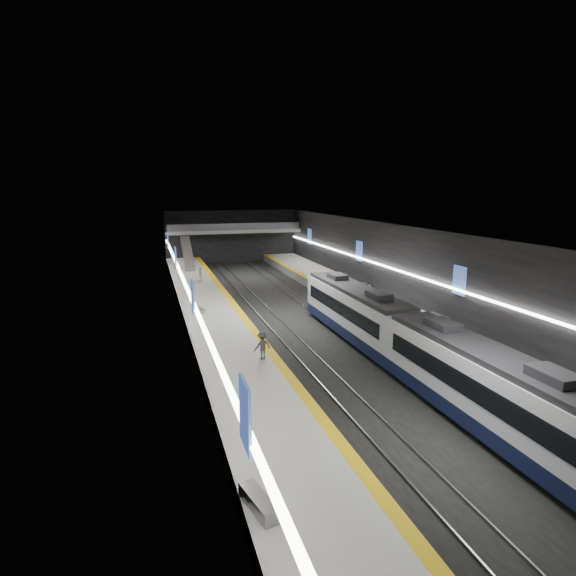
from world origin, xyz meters
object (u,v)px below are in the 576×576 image
object	(u,v)px
bench_right_near	(438,318)
passenger_right_a	(445,328)
bench_left_far	(199,310)
bench_right_far	(366,285)
passenger_left_a	(200,274)
escalator	(187,253)
train	(405,339)
bench_left_near	(259,503)
passenger_left_b	(262,346)

from	to	relation	value
bench_right_near	passenger_right_a	size ratio (longest dim) A/B	1.19
bench_left_far	passenger_right_a	size ratio (longest dim) A/B	0.99
bench_right_far	passenger_left_a	world-z (taller)	passenger_left_a
passenger_left_a	passenger_right_a	bearing A→B (deg)	40.31
escalator	bench_right_near	size ratio (longest dim) A/B	4.15
passenger_right_a	bench_right_near	bearing A→B (deg)	-38.52
bench_right_far	escalator	bearing A→B (deg)	139.45
bench_left_far	passenger_right_a	bearing A→B (deg)	-55.99
escalator	passenger_right_a	world-z (taller)	escalator
train	passenger_left_a	xyz separation A→B (m)	(-9.52, 28.36, -0.36)
bench_left_near	passenger_right_a	world-z (taller)	passenger_right_a
bench_left_far	bench_right_far	xyz separation A→B (m)	(18.17, 5.54, 0.01)
escalator	bench_left_far	size ratio (longest dim) A/B	5.02
escalator	bench_left_far	bearing A→B (deg)	-92.75
passenger_left_b	escalator	bearing A→B (deg)	-104.60
passenger_left_a	bench_left_near	bearing A→B (deg)	8.50
escalator	bench_left_near	size ratio (longest dim) A/B	3.99
bench_right_near	passenger_left_b	distance (m)	16.19
train	bench_right_far	bearing A→B (deg)	70.96
bench_left_near	passenger_right_a	distance (m)	21.59
bench_left_far	train	bearing A→B (deg)	-70.43
bench_left_far	bench_right_near	size ratio (longest dim) A/B	0.83
escalator	bench_right_far	xyz separation A→B (m)	(17.00, -18.93, -1.70)
bench_left_far	bench_right_far	distance (m)	19.00
train	bench_right_near	distance (m)	9.71
bench_left_near	passenger_left_b	world-z (taller)	passenger_left_b
bench_left_near	train	bearing A→B (deg)	30.38
train	passenger_right_a	size ratio (longest dim) A/B	18.61
passenger_right_a	passenger_left_a	bearing A→B (deg)	18.37
escalator	passenger_left_b	bearing A→B (deg)	-87.86
bench_left_near	passenger_right_a	bearing A→B (deg)	26.65
escalator	passenger_right_a	xyz separation A→B (m)	(14.45, -36.87, -1.09)
train	bench_left_far	world-z (taller)	train
bench_right_near	passenger_left_b	size ratio (longest dim) A/B	1.11
escalator	passenger_right_a	bearing A→B (deg)	-68.59
bench_left_near	bench_left_far	xyz separation A→B (m)	(0.83, 26.36, -0.05)
train	passenger_left_b	size ratio (longest dim) A/B	17.34
passenger_left_a	passenger_left_b	distance (m)	26.25
escalator	bench_left_far	world-z (taller)	escalator
passenger_left_a	passenger_left_b	xyz separation A→B (m)	(0.90, -26.24, 0.03)
passenger_right_a	passenger_left_b	bearing A→B (deg)	81.17
train	passenger_left_a	world-z (taller)	train
passenger_right_a	passenger_left_a	distance (m)	29.52
bench_left_far	bench_right_near	distance (m)	19.72
escalator	bench_left_near	bearing A→B (deg)	-92.25
train	passenger_right_a	distance (m)	5.05
passenger_right_a	passenger_left_a	size ratio (longest dim) A/B	0.96
bench_left_near	bench_right_far	xyz separation A→B (m)	(19.00, 31.90, -0.04)
bench_right_far	passenger_left_b	distance (m)	23.97
passenger_right_a	train	bearing A→B (deg)	108.00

